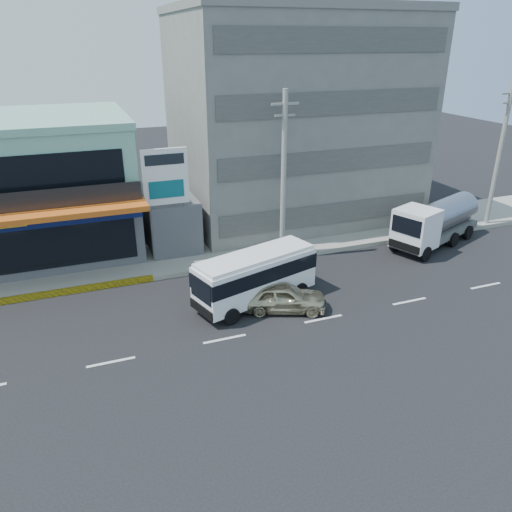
{
  "coord_description": "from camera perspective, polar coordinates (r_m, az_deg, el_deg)",
  "views": [
    {
      "loc": [
        -5.42,
        -18.41,
        12.48
      ],
      "look_at": [
        2.86,
        3.57,
        2.2
      ],
      "focal_mm": 35.0,
      "sensor_mm": 36.0,
      "label": 1
    }
  ],
  "objects": [
    {
      "name": "tanker_truck",
      "position": [
        34.27,
        19.75,
        3.67
      ],
      "size": [
        7.76,
        4.77,
        2.95
      ],
      "color": "white",
      "rests_on": "ground"
    },
    {
      "name": "sidewalk",
      "position": [
        32.24,
        -0.15,
        1.16
      ],
      "size": [
        70.0,
        5.0,
        0.3
      ],
      "primitive_type": "cube",
      "color": "gray",
      "rests_on": "ground"
    },
    {
      "name": "concrete_building",
      "position": [
        37.21,
        4.24,
        15.11
      ],
      "size": [
        16.0,
        12.0,
        14.0
      ],
      "primitive_type": "cube",
      "color": "gray",
      "rests_on": "ground"
    },
    {
      "name": "gap_structure",
      "position": [
        32.7,
        -9.97,
        4.12
      ],
      "size": [
        3.0,
        6.0,
        3.5
      ],
      "primitive_type": "cube",
      "color": "#49494F",
      "rests_on": "ground"
    },
    {
      "name": "sedan",
      "position": [
        24.79,
        3.11,
        -4.69
      ],
      "size": [
        4.63,
        3.17,
        1.46
      ],
      "primitive_type": "imported",
      "rotation": [
        0.0,
        0.0,
        1.2
      ],
      "color": "#BAB18E",
      "rests_on": "ground"
    },
    {
      "name": "billboard",
      "position": [
        29.05,
        -10.27,
        8.19
      ],
      "size": [
        2.6,
        0.18,
        6.9
      ],
      "color": "gray",
      "rests_on": "ground"
    },
    {
      "name": "utility_pole_near",
      "position": [
        29.16,
        3.17,
        9.04
      ],
      "size": [
        1.6,
        0.3,
        10.0
      ],
      "color": "#999993",
      "rests_on": "ground"
    },
    {
      "name": "ground",
      "position": [
        22.89,
        -3.6,
        -9.45
      ],
      "size": [
        120.0,
        120.0,
        0.0
      ],
      "primitive_type": "plane",
      "color": "black",
      "rests_on": "ground"
    },
    {
      "name": "satellite_dish",
      "position": [
        31.21,
        -9.83,
        6.71
      ],
      "size": [
        1.5,
        1.5,
        0.15
      ],
      "primitive_type": "cylinder",
      "color": "slate",
      "rests_on": "gap_structure"
    },
    {
      "name": "minibus",
      "position": [
        25.06,
        -0.06,
        -2.07
      ],
      "size": [
        6.77,
        3.84,
        2.7
      ],
      "color": "white",
      "rests_on": "ground"
    },
    {
      "name": "shop_building",
      "position": [
        33.55,
        -24.51,
        6.86
      ],
      "size": [
        12.4,
        11.7,
        8.0
      ],
      "color": "#49494F",
      "rests_on": "ground"
    },
    {
      "name": "utility_pole_far",
      "position": [
        38.37,
        26.03,
        10.28
      ],
      "size": [
        1.6,
        0.3,
        10.0
      ],
      "color": "#999993",
      "rests_on": "ground"
    }
  ]
}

